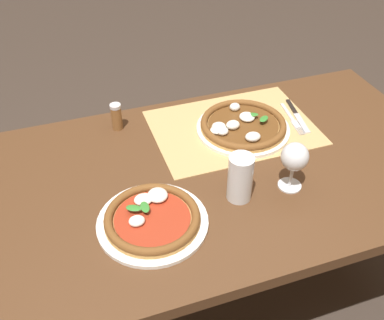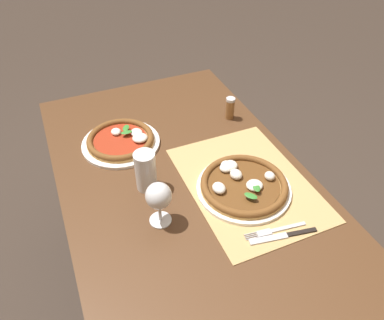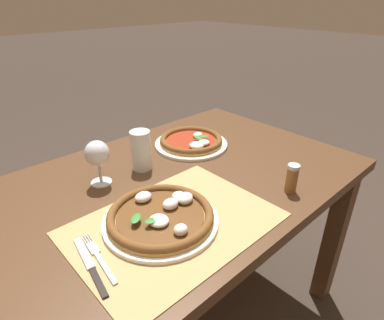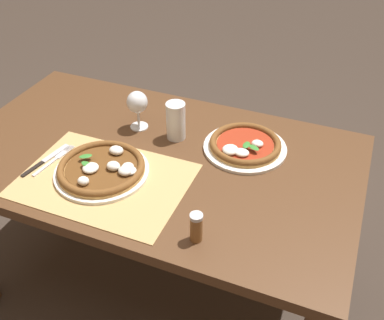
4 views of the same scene
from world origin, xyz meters
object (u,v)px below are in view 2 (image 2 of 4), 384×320
Objects in this scene: pizza_far at (121,140)px; pepper_shaker at (230,108)px; wine_glass at (159,197)px; pizza_near at (243,185)px; fork at (275,230)px; knife at (283,236)px; pint_glass at (146,172)px.

pizza_far is 3.13× the size of pepper_shaker.
pepper_shaker is at bearing -47.42° from wine_glass.
wine_glass reaches higher than pizza_near.
pizza_near is at bearing -142.06° from pizza_far.
pizza_far is at bearing 1.65° from wine_glass.
pizza_near is at bearing 1.09° from fork.
pizza_near is 1.50× the size of knife.
pint_glass is (0.14, 0.30, 0.05)m from pizza_near.
pepper_shaker is (-0.00, -0.47, 0.03)m from pizza_far.
pizza_near is 0.20m from fork.
wine_glass is 1.07× the size of pint_glass.
pint_glass is at bearing 40.32° from knife.
pizza_near is 0.43m from pepper_shaker.
pizza_near is 0.33m from pint_glass.
wine_glass is 0.17m from pint_glass.
pizza_near is 1.60× the size of fork.
pizza_near is at bearing 3.78° from knife.
pint_glass is at bearing 120.01° from pepper_shaker.
pizza_far reaches higher than fork.
wine_glass is (-0.42, -0.01, 0.09)m from pizza_far.
fork is at bearing 165.73° from pepper_shaker.
pizza_near is at bearing 158.82° from pepper_shaker.
pizza_near is 0.32m from wine_glass.
knife is (-0.63, -0.33, -0.01)m from pizza_far.
wine_glass is 1.60× the size of pepper_shaker.
pizza_far is 1.51× the size of fork.
pepper_shaker is (0.40, -0.16, 0.03)m from pizza_near.
pizza_far is 0.68m from fork.
pizza_near is 0.22m from knife.
pizza_near reaches higher than fork.
pizza_near is 1.06× the size of pizza_far.
wine_glass is at bearing 93.69° from pizza_near.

